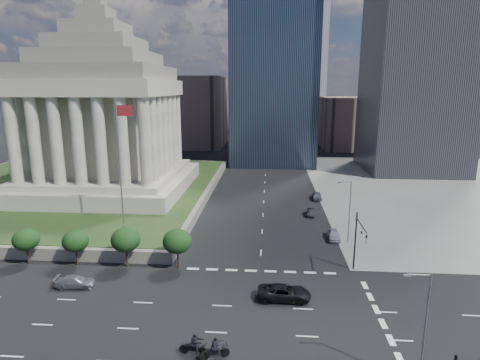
# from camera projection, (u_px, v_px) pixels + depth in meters

# --- Properties ---
(ground) EXTENTS (500.00, 500.00, 0.00)m
(ground) POSITION_uv_depth(u_px,v_px,m) (266.00, 159.00, 136.74)
(ground) COLOR black
(ground) RESTS_ON ground
(sidewalk_ne) EXTENTS (68.00, 90.00, 0.03)m
(sidewalk_ne) POSITION_uv_depth(u_px,v_px,m) (459.00, 191.00, 94.58)
(sidewalk_ne) COLOR slate
(sidewalk_ne) RESTS_ON ground
(plaza_terrace) EXTENTS (66.00, 70.00, 1.80)m
(plaza_terrace) POSITION_uv_depth(u_px,v_px,m) (66.00, 190.00, 91.18)
(plaza_terrace) COLOR slate
(plaza_terrace) RESTS_ON ground
(plaza_lawn) EXTENTS (64.00, 68.00, 0.10)m
(plaza_lawn) POSITION_uv_depth(u_px,v_px,m) (66.00, 186.00, 90.97)
(plaza_lawn) COLOR #213B18
(plaza_lawn) RESTS_ON plaza_terrace
(war_memorial) EXTENTS (34.00, 34.00, 39.00)m
(war_memorial) POSITION_uv_depth(u_px,v_px,m) (103.00, 99.00, 83.82)
(war_memorial) COLOR gray
(war_memorial) RESTS_ON plaza_lawn
(flagpole) EXTENTS (2.52, 0.24, 20.00)m
(flagpole) POSITION_uv_depth(u_px,v_px,m) (120.00, 159.00, 61.51)
(flagpole) COLOR slate
(flagpole) RESTS_ON plaza_lawn
(tree_row) EXTENTS (53.00, 4.00, 6.00)m
(tree_row) POSITION_uv_depth(u_px,v_px,m) (2.00, 242.00, 55.05)
(tree_row) COLOR black
(tree_row) RESTS_ON ground
(midrise_glass) EXTENTS (26.00, 26.00, 60.00)m
(midrise_glass) POSITION_uv_depth(u_px,v_px,m) (274.00, 67.00, 124.96)
(midrise_glass) COLOR black
(midrise_glass) RESTS_ON ground
(building_filler_ne) EXTENTS (20.00, 30.00, 20.00)m
(building_filler_ne) POSITION_uv_depth(u_px,v_px,m) (347.00, 122.00, 161.34)
(building_filler_ne) COLOR brown
(building_filler_ne) RESTS_ON ground
(building_filler_nw) EXTENTS (24.00, 30.00, 28.00)m
(building_filler_nw) POSITION_uv_depth(u_px,v_px,m) (194.00, 112.00, 164.87)
(building_filler_nw) COLOR brown
(building_filler_nw) RESTS_ON ground
(traffic_signal_ne) EXTENTS (0.30, 5.74, 8.00)m
(traffic_signal_ne) POSITION_uv_depth(u_px,v_px,m) (359.00, 237.00, 50.81)
(traffic_signal_ne) COLOR black
(traffic_signal_ne) RESTS_ON ground
(street_lamp_south) EXTENTS (2.13, 0.22, 10.00)m
(street_lamp_south) POSITION_uv_depth(u_px,v_px,m) (423.00, 324.00, 31.53)
(street_lamp_south) COLOR slate
(street_lamp_south) RESTS_ON ground
(street_lamp_north) EXTENTS (2.13, 0.22, 10.00)m
(street_lamp_north) POSITION_uv_depth(u_px,v_px,m) (349.00, 208.00, 61.64)
(street_lamp_north) COLOR slate
(street_lamp_north) RESTS_ON ground
(pickup_truck) EXTENTS (6.15, 2.85, 1.71)m
(pickup_truck) POSITION_uv_depth(u_px,v_px,m) (284.00, 293.00, 45.90)
(pickup_truck) COLOR black
(pickup_truck) RESTS_ON ground
(suv_grey) EXTENTS (4.96, 2.36, 1.40)m
(suv_grey) POSITION_uv_depth(u_px,v_px,m) (75.00, 282.00, 48.79)
(suv_grey) COLOR slate
(suv_grey) RESTS_ON ground
(parked_sedan_near) EXTENTS (2.00, 4.63, 1.56)m
(parked_sedan_near) POSITION_uv_depth(u_px,v_px,m) (334.00, 235.00, 64.02)
(parked_sedan_near) COLOR #9FA3A8
(parked_sedan_near) RESTS_ON ground
(parked_sedan_mid) EXTENTS (1.66, 3.88, 1.24)m
(parked_sedan_mid) POSITION_uv_depth(u_px,v_px,m) (311.00, 212.00, 76.03)
(parked_sedan_mid) COLOR black
(parked_sedan_mid) RESTS_ON ground
(parked_sedan_far) EXTENTS (2.04, 4.72, 1.58)m
(parked_sedan_far) POSITION_uv_depth(u_px,v_px,m) (317.00, 196.00, 87.00)
(parked_sedan_far) COLOR slate
(parked_sedan_far) RESTS_ON ground
(motorcycle_lead) EXTENTS (2.91, 1.66, 2.10)m
(motorcycle_lead) POSITION_uv_depth(u_px,v_px,m) (214.00, 348.00, 35.81)
(motorcycle_lead) COLOR black
(motorcycle_lead) RESTS_ON ground
(motorcycle_trail) EXTENTS (2.95, 1.22, 2.14)m
(motorcycle_trail) POSITION_uv_depth(u_px,v_px,m) (194.00, 344.00, 36.30)
(motorcycle_trail) COLOR black
(motorcycle_trail) RESTS_ON ground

